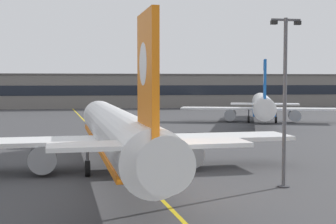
{
  "coord_description": "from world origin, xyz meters",
  "views": [
    {
      "loc": [
        -2.9,
        -27.73,
        7.84
      ],
      "look_at": [
        4.5,
        17.31,
        4.98
      ],
      "focal_mm": 53.58,
      "sensor_mm": 36.0,
      "label": 1
    }
  ],
  "objects_px": {
    "airliner_background": "(262,105)",
    "apron_lamp_post": "(285,99)",
    "safety_cone_by_nose_gear": "(122,145)",
    "airliner_foreground": "(116,132)"
  },
  "relations": [
    {
      "from": "airliner_foreground",
      "to": "apron_lamp_post",
      "type": "relative_size",
      "value": 3.35
    },
    {
      "from": "airliner_foreground",
      "to": "apron_lamp_post",
      "type": "xyz_separation_m",
      "value": [
        11.77,
        -8.53,
        3.12
      ]
    },
    {
      "from": "airliner_background",
      "to": "apron_lamp_post",
      "type": "bearing_deg",
      "value": -108.42
    },
    {
      "from": "airliner_foreground",
      "to": "airliner_background",
      "type": "xyz_separation_m",
      "value": [
        30.21,
        46.85,
        -0.14
      ]
    },
    {
      "from": "airliner_foreground",
      "to": "airliner_background",
      "type": "bearing_deg",
      "value": 57.19
    },
    {
      "from": "airliner_foreground",
      "to": "safety_cone_by_nose_gear",
      "type": "height_order",
      "value": "airliner_foreground"
    },
    {
      "from": "apron_lamp_post",
      "to": "safety_cone_by_nose_gear",
      "type": "distance_m",
      "value": 27.0
    },
    {
      "from": "apron_lamp_post",
      "to": "safety_cone_by_nose_gear",
      "type": "xyz_separation_m",
      "value": [
        -10.19,
        24.21,
        -6.24
      ]
    },
    {
      "from": "airliner_background",
      "to": "apron_lamp_post",
      "type": "distance_m",
      "value": 58.46
    },
    {
      "from": "apron_lamp_post",
      "to": "airliner_background",
      "type": "bearing_deg",
      "value": 71.58
    }
  ]
}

